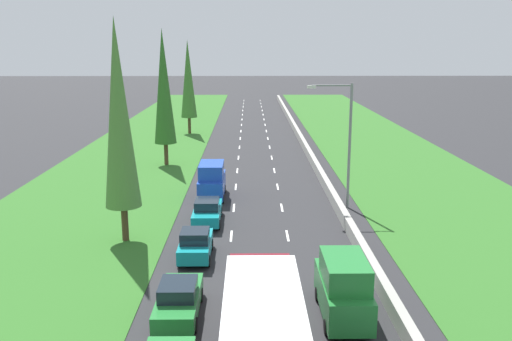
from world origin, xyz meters
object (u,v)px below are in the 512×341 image
poplar_tree_second (119,115)px  poplar_tree_fourth (188,79)px  teal_sedan_left_lane (207,211)px  teal_hatchback_left_lane (196,244)px  green_sedan_left_lane_third (179,299)px  green_van_right_lane (343,287)px  street_light_mast (345,137)px  blue_van_left_lane (212,181)px  poplar_tree_third (164,87)px

poplar_tree_second → poplar_tree_fourth: poplar_tree_second is taller
teal_sedan_left_lane → teal_hatchback_left_lane: bearing=-91.7°
green_sedan_left_lane_third → poplar_tree_second: size_ratio=0.34×
green_van_right_lane → street_light_mast: 17.09m
blue_van_left_lane → street_light_mast: street_light_mast is taller
poplar_tree_third → street_light_mast: bearing=-44.3°
teal_sedan_left_lane → street_light_mast: size_ratio=0.50×
blue_van_left_lane → teal_sedan_left_lane: bearing=-89.2°
street_light_mast → teal_sedan_left_lane: bearing=-160.4°
blue_van_left_lane → poplar_tree_fourth: (-5.07, 31.45, 5.78)m
teal_sedan_left_lane → poplar_tree_second: size_ratio=0.34×
blue_van_left_lane → poplar_tree_fourth: 32.37m
street_light_mast → poplar_tree_second: bearing=-154.8°
blue_van_left_lane → green_van_right_lane: 20.22m
teal_sedan_left_lane → poplar_tree_third: bearing=106.6°
green_sedan_left_lane_third → poplar_tree_third: (-5.10, 30.90, 6.82)m
teal_hatchback_left_lane → poplar_tree_fourth: bearing=96.5°
teal_sedan_left_lane → poplar_tree_second: (-4.72, -3.30, 6.86)m
poplar_tree_third → teal_sedan_left_lane: bearing=-73.4°
blue_van_left_lane → poplar_tree_fourth: size_ratio=0.40×
poplar_tree_second → poplar_tree_third: size_ratio=1.01×
poplar_tree_second → street_light_mast: (14.33, 6.73, -2.44)m
teal_hatchback_left_lane → blue_van_left_lane: 12.22m
teal_sedan_left_lane → blue_van_left_lane: bearing=90.8°
teal_sedan_left_lane → green_van_right_lane: (6.84, -12.99, 0.59)m
poplar_tree_third → green_van_right_lane: bearing=-68.5°
green_sedan_left_lane_third → teal_sedan_left_lane: same height
green_van_right_lane → poplar_tree_fourth: (-12.00, 50.44, 5.78)m
teal_sedan_left_lane → blue_van_left_lane: size_ratio=0.92×
teal_sedan_left_lane → poplar_tree_third: poplar_tree_third is taller
green_sedan_left_lane_third → teal_hatchback_left_lane: 6.63m
green_sedan_left_lane_third → poplar_tree_fourth: (-4.87, 50.27, 6.37)m
green_sedan_left_lane_third → teal_hatchback_left_lane: (0.10, 6.63, 0.02)m
teal_sedan_left_lane → green_van_right_lane: bearing=-62.2°
teal_sedan_left_lane → green_van_right_lane: size_ratio=0.92×
teal_hatchback_left_lane → street_light_mast: bearing=44.5°
teal_hatchback_left_lane → teal_sedan_left_lane: teal_hatchback_left_lane is taller
poplar_tree_second → blue_van_left_lane: bearing=63.6°
green_sedan_left_lane_third → poplar_tree_third: 32.05m
poplar_tree_fourth → green_van_right_lane: bearing=-76.6°
green_sedan_left_lane_third → poplar_tree_fourth: size_ratio=0.37×
teal_sedan_left_lane → poplar_tree_second: 8.95m
teal_sedan_left_lane → poplar_tree_fourth: 38.33m
green_sedan_left_lane_third → teal_hatchback_left_lane: bearing=89.1°
blue_van_left_lane → poplar_tree_second: bearing=-116.4°
poplar_tree_fourth → green_sedan_left_lane_third: bearing=-84.5°
teal_hatchback_left_lane → green_van_right_lane: 9.79m
green_van_right_lane → street_light_mast: bearing=80.4°
blue_van_left_lane → poplar_tree_third: 14.58m
poplar_tree_fourth → street_light_mast: 37.14m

